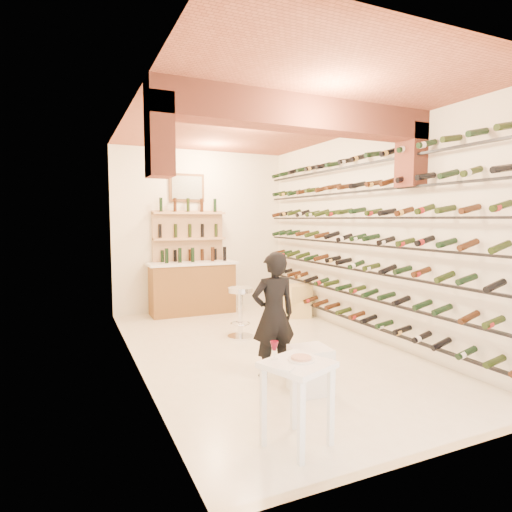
{
  "coord_description": "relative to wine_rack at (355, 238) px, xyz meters",
  "views": [
    {
      "loc": [
        -2.51,
        -5.29,
        1.83
      ],
      "look_at": [
        0.0,
        0.3,
        1.3
      ],
      "focal_mm": 29.78,
      "sensor_mm": 36.0,
      "label": 1
    }
  ],
  "objects": [
    {
      "name": "crate_lower",
      "position": [
        -0.13,
        1.57,
        -1.39
      ],
      "size": [
        0.6,
        0.5,
        0.31
      ],
      "primitive_type": "cube",
      "rotation": [
        0.0,
        0.0,
        -0.31
      ],
      "color": "#E4CA7D",
      "rests_on": "ground"
    },
    {
      "name": "white_stool",
      "position": [
        -1.72,
        -1.53,
        -1.31
      ],
      "size": [
        0.41,
        0.41,
        0.48
      ],
      "primitive_type": "cube",
      "rotation": [
        0.0,
        0.0,
        -0.07
      ],
      "color": "white",
      "rests_on": "ground"
    },
    {
      "name": "crate_upper",
      "position": [
        -0.13,
        1.57,
        -1.09
      ],
      "size": [
        0.56,
        0.43,
        0.3
      ],
      "primitive_type": "cube",
      "rotation": [
        0.0,
        0.0,
        0.16
      ],
      "color": "#E4CA7D",
      "rests_on": "crate_lower"
    },
    {
      "name": "wine_rack",
      "position": [
        0.0,
        0.0,
        0.0
      ],
      "size": [
        0.32,
        5.7,
        2.56
      ],
      "color": "black",
      "rests_on": "ground"
    },
    {
      "name": "back_counter",
      "position": [
        -1.83,
        2.65,
        -1.02
      ],
      "size": [
        1.7,
        0.62,
        1.29
      ],
      "color": "brown",
      "rests_on": "ground"
    },
    {
      "name": "room_shell",
      "position": [
        -1.53,
        -0.26,
        0.7
      ],
      "size": [
        3.52,
        6.02,
        3.21
      ],
      "color": "white",
      "rests_on": "ground"
    },
    {
      "name": "ground",
      "position": [
        -1.53,
        0.0,
        -1.55
      ],
      "size": [
        6.0,
        6.0,
        0.0
      ],
      "primitive_type": "plane",
      "color": "white",
      "rests_on": "ground"
    },
    {
      "name": "chrome_barstool",
      "position": [
        -1.62,
        0.69,
        -1.09
      ],
      "size": [
        0.4,
        0.4,
        0.78
      ],
      "rotation": [
        0.0,
        0.0,
        0.26
      ],
      "color": "silver",
      "rests_on": "ground"
    },
    {
      "name": "tasting_table",
      "position": [
        -2.38,
        -2.41,
        -0.98
      ],
      "size": [
        0.62,
        0.62,
        0.84
      ],
      "rotation": [
        0.0,
        0.0,
        0.38
      ],
      "color": "white",
      "rests_on": "ground"
    },
    {
      "name": "back_shelving",
      "position": [
        -1.83,
        2.89,
        -0.38
      ],
      "size": [
        1.4,
        0.31,
        2.73
      ],
      "color": "tan",
      "rests_on": "ground"
    },
    {
      "name": "person",
      "position": [
        -1.88,
        -0.97,
        -0.82
      ],
      "size": [
        0.55,
        0.37,
        1.46
      ],
      "primitive_type": "imported",
      "rotation": [
        0.0,
        0.0,
        3.1
      ],
      "color": "black",
      "rests_on": "ground"
    }
  ]
}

